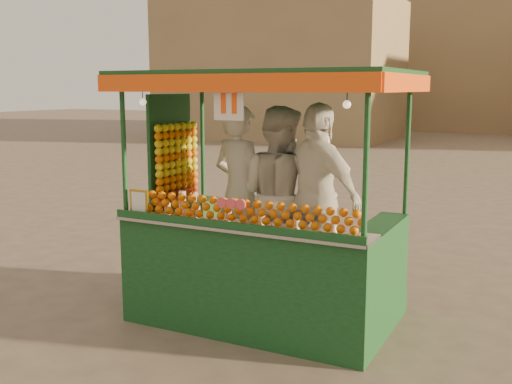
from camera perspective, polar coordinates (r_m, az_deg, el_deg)
The scene contains 7 objects.
ground at distance 6.18m, azimuth 1.78°, elevation -11.43°, with size 90.00×90.00×0.00m, color brown.
building_left at distance 27.71m, azimuth 2.34°, elevation 11.34°, with size 10.00×6.00×6.00m, color #997B57.
building_center at distance 35.53m, azimuth 19.88°, elevation 11.23°, with size 14.00×7.00×7.00m, color #997B57.
juice_cart at distance 5.82m, azimuth -0.00°, elevation -4.72°, with size 2.63×1.70×2.39m.
vendor_left at distance 6.26m, azimuth -1.56°, elevation 0.02°, with size 0.74×0.58×1.80m.
vendor_middle at distance 6.09m, azimuth 2.13°, elevation -0.31°, with size 0.98×0.83×1.79m.
vendor_right at distance 5.86m, azimuth 5.83°, elevation -0.55°, with size 1.16×0.85×1.82m.
Camera 1 is at (2.42, -5.23, 2.23)m, focal length 42.54 mm.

